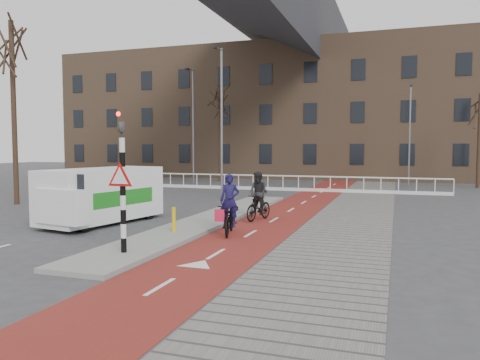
% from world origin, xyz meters
% --- Properties ---
extents(ground, '(120.00, 120.00, 0.00)m').
position_xyz_m(ground, '(0.00, 0.00, 0.00)').
color(ground, '#38383A').
rests_on(ground, ground).
extents(bike_lane, '(2.50, 60.00, 0.01)m').
position_xyz_m(bike_lane, '(1.50, 10.00, 0.01)').
color(bike_lane, maroon).
rests_on(bike_lane, ground).
extents(sidewalk, '(3.00, 60.00, 0.01)m').
position_xyz_m(sidewalk, '(4.30, 10.00, 0.01)').
color(sidewalk, slate).
rests_on(sidewalk, ground).
extents(curb_island, '(1.80, 16.00, 0.12)m').
position_xyz_m(curb_island, '(-0.70, 4.00, 0.06)').
color(curb_island, gray).
rests_on(curb_island, ground).
extents(traffic_signal, '(0.80, 0.80, 3.68)m').
position_xyz_m(traffic_signal, '(-0.60, -2.02, 1.99)').
color(traffic_signal, black).
rests_on(traffic_signal, curb_island).
extents(bollard, '(0.12, 0.12, 0.78)m').
position_xyz_m(bollard, '(-0.68, 0.94, 0.51)').
color(bollard, '#E1BC0C').
rests_on(bollard, curb_island).
extents(cyclist_near, '(1.06, 1.94, 1.92)m').
position_xyz_m(cyclist_near, '(0.91, 1.68, 0.65)').
color(cyclist_near, black).
rests_on(cyclist_near, bike_lane).
extents(cyclist_far, '(0.90, 1.76, 1.84)m').
position_xyz_m(cyclist_far, '(0.98, 4.70, 0.77)').
color(cyclist_far, black).
rests_on(cyclist_far, bike_lane).
extents(van, '(2.68, 4.92, 2.00)m').
position_xyz_m(van, '(-4.23, 2.28, 1.05)').
color(van, white).
rests_on(van, ground).
extents(railing, '(28.00, 0.10, 0.99)m').
position_xyz_m(railing, '(-5.00, 17.00, 0.31)').
color(railing, silver).
rests_on(railing, ground).
extents(townhouse_row, '(46.00, 10.00, 15.90)m').
position_xyz_m(townhouse_row, '(-3.00, 32.00, 7.81)').
color(townhouse_row, '#7F6047').
rests_on(townhouse_row, ground).
extents(tree_left, '(0.24, 0.24, 8.76)m').
position_xyz_m(tree_left, '(-11.58, 5.81, 4.38)').
color(tree_left, black).
rests_on(tree_left, ground).
extents(tree_mid, '(0.24, 0.24, 7.61)m').
position_xyz_m(tree_mid, '(-7.90, 23.62, 3.80)').
color(tree_mid, black).
rests_on(tree_mid, ground).
extents(tree_right, '(0.24, 0.24, 6.38)m').
position_xyz_m(tree_right, '(11.10, 22.97, 3.19)').
color(tree_right, black).
rests_on(tree_right, ground).
extents(streetlight_near, '(0.12, 0.12, 8.13)m').
position_xyz_m(streetlight_near, '(-3.29, 12.02, 4.07)').
color(streetlight_near, slate).
rests_on(streetlight_near, ground).
extents(streetlight_left, '(0.12, 0.12, 8.63)m').
position_xyz_m(streetlight_left, '(-8.82, 20.50, 4.32)').
color(streetlight_left, slate).
rests_on(streetlight_left, ground).
extents(streetlight_right, '(0.12, 0.12, 7.09)m').
position_xyz_m(streetlight_right, '(6.68, 22.84, 3.55)').
color(streetlight_right, slate).
rests_on(streetlight_right, ground).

